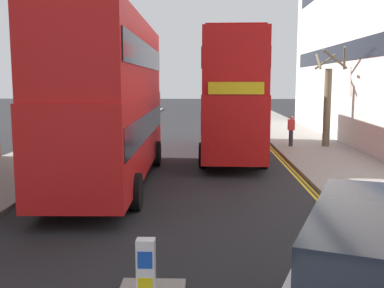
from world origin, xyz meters
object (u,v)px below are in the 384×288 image
Objects in this scene: double_decker_bus_away at (111,96)px; pedestrian_far at (291,130)px; double_decker_bus_oncoming at (231,92)px; keep_left_bollard at (146,278)px.

double_decker_bus_away reaches higher than pedestrian_far.
pedestrian_far is (3.27, 2.17, -2.04)m from double_decker_bus_oncoming.
keep_left_bollard is 0.10× the size of double_decker_bus_away.
pedestrian_far is (5.36, 17.46, 0.38)m from keep_left_bollard.
keep_left_bollard is 9.64m from double_decker_bus_away.
double_decker_bus_away is at bearing 104.68° from keep_left_bollard.
pedestrian_far is at bearing 33.57° from double_decker_bus_oncoming.
double_decker_bus_oncoming is at bearing 82.24° from keep_left_bollard.
keep_left_bollard is 0.69× the size of pedestrian_far.
double_decker_bus_oncoming reaches higher than keep_left_bollard.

